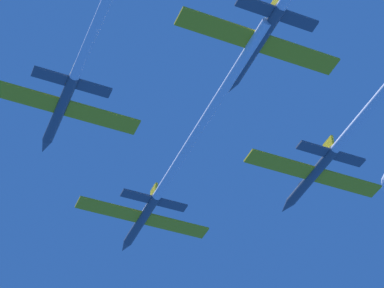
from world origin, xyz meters
name	(u,v)px	position (x,y,z in m)	size (l,w,h in m)	color
jet_lead	(172,172)	(0.26, -11.31, 0.64)	(19.31, 47.91, 3.20)	#4C5660
jet_left_wing	(82,59)	(-16.61, -26.11, 0.55)	(19.31, 41.41, 3.20)	#4C5660
jet_right_wing	(354,127)	(17.50, -28.64, 0.29)	(19.31, 45.43, 3.20)	#4C5660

